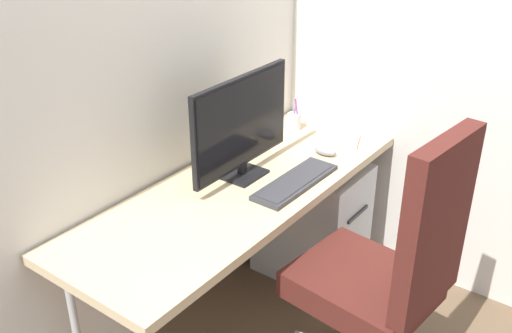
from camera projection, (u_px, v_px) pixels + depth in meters
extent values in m
plane|color=brown|center=(243.00, 319.00, 2.78)|extent=(8.00, 8.00, 0.00)
cube|color=silver|center=(173.00, 12.00, 2.32)|extent=(3.40, 0.04, 2.80)
cube|color=#D1B78C|center=(241.00, 190.00, 2.46)|extent=(1.68, 0.61, 0.04)
cylinder|color=#B2B5BA|center=(361.00, 206.00, 3.04)|extent=(0.03, 0.03, 0.68)
cylinder|color=#B2B5BA|center=(294.00, 183.00, 3.27)|extent=(0.03, 0.03, 0.68)
sphere|color=black|center=(352.00, 318.00, 2.75)|extent=(0.05, 0.05, 0.05)
cube|color=#B2B5BA|center=(354.00, 332.00, 2.61)|extent=(0.26, 0.17, 0.03)
cylinder|color=#B2B5BA|center=(358.00, 325.00, 2.41)|extent=(0.04, 0.04, 0.30)
cube|color=#4C1E19|center=(362.00, 285.00, 2.32)|extent=(0.50, 0.56, 0.11)
cube|color=#4C1E19|center=(435.00, 227.00, 1.98)|extent=(0.41, 0.11, 0.66)
cube|color=#B2B5BA|center=(311.00, 219.00, 2.99)|extent=(0.38, 0.50, 0.62)
cube|color=#262628|center=(358.00, 214.00, 2.80)|extent=(0.19, 0.01, 0.02)
cube|color=black|center=(244.00, 174.00, 2.53)|extent=(0.18, 0.15, 0.01)
cube|color=black|center=(242.00, 167.00, 2.52)|extent=(0.04, 0.02, 0.05)
cube|color=black|center=(241.00, 122.00, 2.43)|extent=(0.60, 0.02, 0.39)
cube|color=black|center=(244.00, 123.00, 2.42)|extent=(0.57, 0.01, 0.37)
cube|color=#333338|center=(295.00, 182.00, 2.46)|extent=(0.46, 0.15, 0.02)
cube|color=#333338|center=(296.00, 180.00, 2.45)|extent=(0.42, 0.12, 0.00)
ellipsoid|color=gray|center=(325.00, 151.00, 2.71)|extent=(0.06, 0.11, 0.04)
cylinder|color=silver|center=(294.00, 121.00, 2.97)|extent=(0.07, 0.07, 0.08)
cylinder|color=#B2B5BA|center=(294.00, 110.00, 2.93)|extent=(0.03, 0.01, 0.13)
cylinder|color=#B2B5BA|center=(295.00, 109.00, 2.94)|extent=(0.03, 0.01, 0.13)
torus|color=#3FAD59|center=(294.00, 120.00, 2.96)|extent=(0.03, 0.03, 0.01)
cylinder|color=purple|center=(297.00, 112.00, 2.94)|extent=(0.02, 0.02, 0.14)
cube|color=silver|center=(339.00, 140.00, 2.84)|extent=(0.24, 0.24, 0.02)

